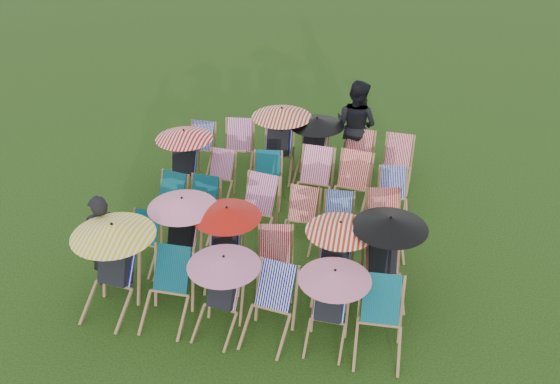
% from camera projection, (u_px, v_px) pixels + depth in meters
% --- Properties ---
extents(ground, '(100.00, 100.00, 0.00)m').
position_uv_depth(ground, '(272.00, 240.00, 10.84)').
color(ground, black).
rests_on(ground, ground).
extents(deckchair_0, '(1.21, 1.28, 1.43)m').
position_uv_depth(deckchair_0, '(111.00, 266.00, 8.99)').
color(deckchair_0, '#9E724A').
rests_on(deckchair_0, ground).
extents(deckchair_1, '(0.68, 0.93, 0.99)m').
position_uv_depth(deckchair_1, '(166.00, 291.00, 8.92)').
color(deckchair_1, '#9E724A').
rests_on(deckchair_1, ground).
extents(deckchair_2, '(1.02, 1.09, 1.21)m').
position_uv_depth(deckchair_2, '(220.00, 293.00, 8.67)').
color(deckchair_2, '#9E724A').
rests_on(deckchair_2, ground).
extents(deckchair_3, '(0.78, 0.99, 0.98)m').
position_uv_depth(deckchair_3, '(269.00, 308.00, 8.63)').
color(deckchair_3, '#9E724A').
rests_on(deckchair_3, ground).
extents(deckchair_4, '(0.99, 1.04, 1.18)m').
position_uv_depth(deckchair_4, '(329.00, 306.00, 8.46)').
color(deckchair_4, '#9E724A').
rests_on(deckchair_4, ground).
extents(deckchair_5, '(0.68, 0.93, 0.99)m').
position_uv_depth(deckchair_5, '(379.00, 323.00, 8.36)').
color(deckchair_5, '#9E724A').
rests_on(deckchair_5, ground).
extents(deckchair_6, '(0.57, 0.78, 0.82)m').
position_uv_depth(deckchair_6, '(141.00, 243.00, 10.08)').
color(deckchair_6, '#9E724A').
rests_on(deckchair_6, ground).
extents(deckchair_7, '(1.09, 1.16, 1.29)m').
position_uv_depth(deckchair_7, '(180.00, 234.00, 9.83)').
color(deckchair_7, '#9E724A').
rests_on(deckchair_7, ground).
extents(deckchair_8, '(1.06, 1.14, 1.26)m').
position_uv_depth(deckchair_8, '(225.00, 243.00, 9.64)').
color(deckchair_8, '#9E724A').
rests_on(deckchair_8, ground).
extents(deckchair_9, '(0.71, 0.90, 0.89)m').
position_uv_depth(deckchair_9, '(275.00, 263.00, 9.57)').
color(deckchair_9, '#9E724A').
rests_on(deckchair_9, ground).
extents(deckchair_10, '(1.03, 1.08, 1.23)m').
position_uv_depth(deckchair_10, '(335.00, 257.00, 9.36)').
color(deckchair_10, '#9E724A').
rests_on(deckchair_10, ground).
extents(deckchair_11, '(1.13, 1.23, 1.34)m').
position_uv_depth(deckchair_11, '(385.00, 257.00, 9.27)').
color(deckchair_11, '#9E724A').
rests_on(deckchair_11, ground).
extents(deckchair_12, '(0.75, 0.93, 0.90)m').
position_uv_depth(deckchair_12, '(166.00, 204.00, 11.00)').
color(deckchair_12, '#9E724A').
rests_on(deckchair_12, ground).
extents(deckchair_13, '(0.67, 0.88, 0.91)m').
position_uv_depth(deckchair_13, '(200.00, 209.00, 10.86)').
color(deckchair_13, '#9E724A').
rests_on(deckchair_13, ground).
extents(deckchair_14, '(0.84, 1.05, 1.02)m').
position_uv_depth(deckchair_14, '(254.00, 211.00, 10.70)').
color(deckchair_14, '#9E724A').
rests_on(deckchair_14, ground).
extents(deckchair_15, '(0.67, 0.87, 0.89)m').
position_uv_depth(deckchair_15, '(300.00, 220.00, 10.59)').
color(deckchair_15, '#9E724A').
rests_on(deckchair_15, ground).
extents(deckchair_16, '(0.60, 0.81, 0.85)m').
position_uv_depth(deckchair_16, '(337.00, 223.00, 10.53)').
color(deckchair_16, '#9E724A').
rests_on(deckchair_16, ground).
extents(deckchair_17, '(0.81, 1.00, 0.97)m').
position_uv_depth(deckchair_17, '(385.00, 226.00, 10.37)').
color(deckchair_17, '#9E724A').
rests_on(deckchair_17, ground).
extents(deckchair_18, '(1.09, 1.14, 1.29)m').
position_uv_depth(deckchair_18, '(182.00, 161.00, 11.89)').
color(deckchair_18, '#9E724A').
rests_on(deckchair_18, ground).
extents(deckchair_19, '(0.61, 0.81, 0.84)m').
position_uv_depth(deckchair_19, '(218.00, 177.00, 11.89)').
color(deckchair_19, '#9E724A').
rests_on(deckchair_19, ground).
extents(deckchair_20, '(0.68, 0.88, 0.89)m').
position_uv_depth(deckchair_20, '(267.00, 180.00, 11.74)').
color(deckchair_20, '#9E724A').
rests_on(deckchair_20, ground).
extents(deckchair_21, '(0.76, 1.00, 1.03)m').
position_uv_depth(deckchair_21, '(313.00, 181.00, 11.56)').
color(deckchair_21, '#9E724A').
rests_on(deckchair_21, ground).
extents(deckchair_22, '(0.81, 1.03, 1.02)m').
position_uv_depth(deckchair_22, '(350.00, 186.00, 11.43)').
color(deckchair_22, '#9E724A').
rests_on(deckchair_22, ground).
extents(deckchair_23, '(0.66, 0.85, 0.86)m').
position_uv_depth(deckchair_23, '(393.00, 196.00, 11.27)').
color(deckchair_23, '#9E724A').
rests_on(deckchair_23, ground).
extents(deckchair_24, '(0.61, 0.84, 0.89)m').
position_uv_depth(deckchair_24, '(199.00, 148.00, 12.87)').
color(deckchair_24, '#9E724A').
rests_on(deckchair_24, ground).
extents(deckchair_25, '(0.74, 0.97, 0.98)m').
position_uv_depth(deckchair_25, '(238.00, 149.00, 12.75)').
color(deckchair_25, '#9E724A').
rests_on(deckchair_25, ground).
extents(deckchair_26, '(1.19, 1.25, 1.41)m').
position_uv_depth(deckchair_26, '(279.00, 141.00, 12.49)').
color(deckchair_26, '#9E724A').
rests_on(deckchair_26, ground).
extents(deckchair_27, '(1.09, 1.14, 1.29)m').
position_uv_depth(deckchair_27, '(313.00, 148.00, 12.38)').
color(deckchair_27, '#9E724A').
rests_on(deckchair_27, ground).
extents(deckchair_28, '(0.71, 0.95, 0.98)m').
position_uv_depth(deckchair_28, '(356.00, 161.00, 12.31)').
color(deckchair_28, '#9E724A').
rests_on(deckchair_28, ground).
extents(deckchair_29, '(0.67, 0.90, 0.93)m').
position_uv_depth(deckchair_29, '(397.00, 164.00, 12.26)').
color(deckchair_29, '#9E724A').
rests_on(deckchair_29, ground).
extents(person_left, '(0.68, 0.63, 1.57)m').
position_uv_depth(person_left, '(103.00, 240.00, 9.51)').
color(person_left, black).
rests_on(person_left, ground).
extents(person_rear, '(1.15, 1.06, 1.91)m').
position_uv_depth(person_rear, '(356.00, 125.00, 12.63)').
color(person_rear, black).
rests_on(person_rear, ground).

